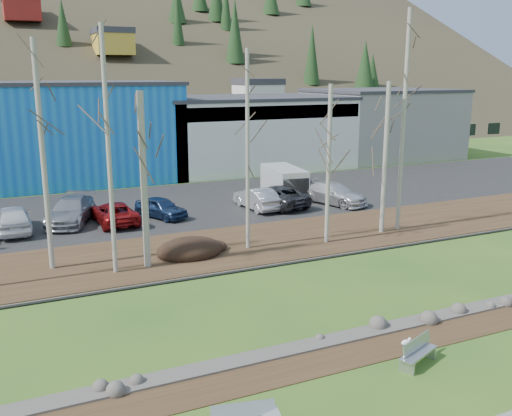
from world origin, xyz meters
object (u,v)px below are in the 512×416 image
car_3 (71,211)px  van_white (285,182)px  car_0 (13,219)px  seagull (406,342)px  car_5 (257,198)px  car_4 (161,208)px  car_2 (114,213)px  car_7 (334,193)px  bench_intact (418,352)px  car_6 (275,196)px

car_3 → van_white: bearing=26.7°
car_0 → van_white: bearing=-174.8°
seagull → car_5: (3.62, 19.73, 0.68)m
car_4 → car_5: bearing=-29.3°
car_0 → car_2: car_0 is taller
car_7 → car_2: bearing=156.6°
bench_intact → seagull: (0.44, 1.06, -0.24)m
car_2 → car_4: car_2 is taller
bench_intact → van_white: bearing=50.5°
car_0 → car_3: 3.33m
car_0 → van_white: 18.59m
car_6 → bench_intact: bearing=62.9°
car_6 → car_7: 4.17m
car_0 → car_2: size_ratio=0.99×
car_3 → bench_intact: bearing=-49.1°
bench_intact → car_4: 21.35m
car_6 → car_7: size_ratio=1.04×
car_4 → car_7: bearing=-31.5°
car_2 → car_7: 14.90m
car_7 → van_white: 4.03m
car_5 → car_6: 1.43m
car_7 → car_4: bearing=154.7°
car_4 → bench_intact: bearing=-109.2°
car_0 → car_5: car_0 is taller
bench_intact → car_6: (5.48, 20.91, 0.46)m
car_3 → car_7: car_3 is taller
car_5 → car_7: 5.55m
bench_intact → car_4: size_ratio=0.45×
car_4 → seagull: bearing=-107.6°
car_2 → van_white: van_white is taller
van_white → car_5: bearing=-135.6°
car_0 → car_5: bearing=176.5°
car_0 → car_4: bearing=177.4°
seagull → car_3: bearing=109.9°
bench_intact → car_0: size_ratio=0.37×
van_white → bench_intact: bearing=-100.7°
car_2 → car_0: bearing=-7.0°
car_6 → car_7: (4.06, -0.94, -0.00)m
car_7 → car_6: bearing=147.6°
car_2 → car_5: size_ratio=1.08×
bench_intact → van_white: van_white is taller
car_7 → car_3: bearing=153.5°
bench_intact → car_3: car_3 is taller
car_5 → van_white: size_ratio=0.85×
seagull → car_7: bearing=63.1°
car_5 → car_7: bearing=168.1°
seagull → van_white: van_white is taller
bench_intact → car_2: (-5.32, 21.01, 0.38)m
bench_intact → car_6: size_ratio=0.33×
seagull → bench_intact: bearing=-113.5°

